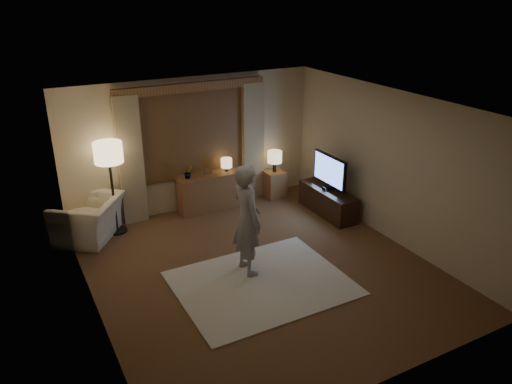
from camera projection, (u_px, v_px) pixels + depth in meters
room at (246, 180)px, 7.75m from camera, size 5.04×5.54×2.64m
rug at (262, 283)px, 7.47m from camera, size 2.50×2.00×0.02m
sideboard at (209, 193)px, 9.83m from camera, size 1.20×0.40×0.70m
picture_frame at (208, 171)px, 9.66m from camera, size 0.16×0.02×0.20m
plant at (188, 172)px, 9.46m from camera, size 0.17×0.13×0.30m
table_lamp_sideboard at (226, 163)px, 9.79m from camera, size 0.22×0.22×0.30m
floor_lamp at (109, 158)px, 8.52m from camera, size 0.49×0.49×1.68m
armchair at (89, 219)px, 8.70m from camera, size 1.46×1.49×0.73m
side_table at (274, 184)px, 10.46m from camera, size 0.40×0.40×0.56m
table_lamp_side at (275, 157)px, 10.23m from camera, size 0.30×0.30×0.44m
tv_stand at (328, 201)px, 9.69m from camera, size 0.45×1.40×0.50m
tv at (330, 171)px, 9.45m from camera, size 0.23×0.95×0.69m
person at (247, 220)px, 7.47m from camera, size 0.42×0.64×1.75m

